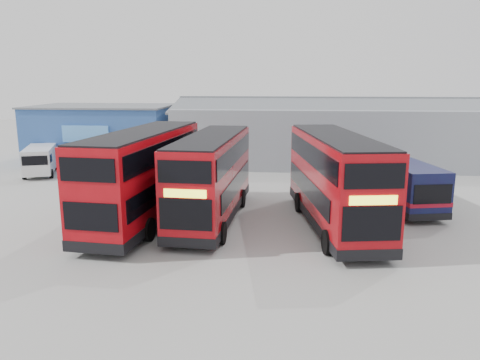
% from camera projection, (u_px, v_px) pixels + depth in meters
% --- Properties ---
extents(ground_plane, '(120.00, 120.00, 0.00)m').
position_uv_depth(ground_plane, '(238.00, 224.00, 24.61)').
color(ground_plane, gray).
rests_on(ground_plane, ground).
extents(office_block, '(12.30, 8.32, 5.12)m').
position_uv_depth(office_block, '(104.00, 133.00, 42.78)').
color(office_block, navy).
rests_on(office_block, ground).
extents(maintenance_shed, '(30.50, 12.00, 5.89)m').
position_uv_depth(maintenance_shed, '(345.00, 133.00, 42.83)').
color(maintenance_shed, gray).
rests_on(maintenance_shed, ground).
extents(double_decker_left, '(3.87, 11.70, 4.86)m').
position_uv_depth(double_decker_left, '(144.00, 177.00, 24.53)').
color(double_decker_left, '#A50911').
rests_on(double_decker_left, ground).
extents(double_decker_centre, '(3.29, 10.97, 4.58)m').
position_uv_depth(double_decker_centre, '(212.00, 178.00, 24.97)').
color(double_decker_centre, '#A50911').
rests_on(double_decker_centre, ground).
extents(double_decker_right, '(4.35, 11.47, 4.74)m').
position_uv_depth(double_decker_right, '(335.00, 182.00, 23.73)').
color(double_decker_right, '#A50911').
rests_on(double_decker_right, ground).
extents(single_decker_blue, '(4.30, 10.50, 2.78)m').
position_uv_depth(single_decker_blue, '(390.00, 180.00, 28.91)').
color(single_decker_blue, '#0E163D').
rests_on(single_decker_blue, ground).
extents(panel_van, '(3.57, 5.38, 2.20)m').
position_uv_depth(panel_van, '(40.00, 159.00, 37.01)').
color(panel_van, silver).
rests_on(panel_van, ground).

